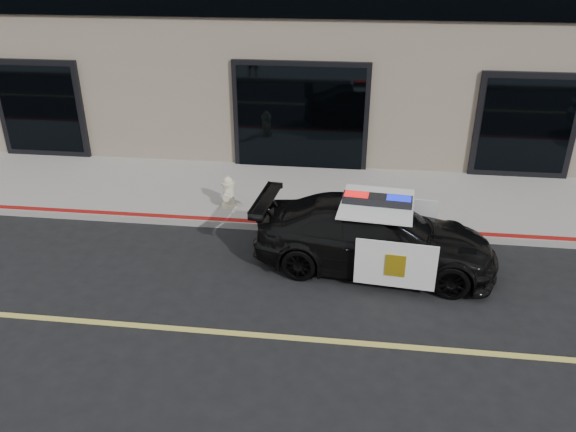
# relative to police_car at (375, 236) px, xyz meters

# --- Properties ---
(ground) EXTENTS (120.00, 120.00, 0.00)m
(ground) POSITION_rel_police_car_xyz_m (-0.86, -2.31, -0.64)
(ground) COLOR black
(ground) RESTS_ON ground
(sidewalk_n) EXTENTS (60.00, 3.50, 0.15)m
(sidewalk_n) POSITION_rel_police_car_xyz_m (-0.86, 2.94, -0.57)
(sidewalk_n) COLOR gray
(sidewalk_n) RESTS_ON ground
(police_car) EXTENTS (2.64, 4.74, 1.44)m
(police_car) POSITION_rel_police_car_xyz_m (0.00, 0.00, 0.00)
(police_car) COLOR black
(police_car) RESTS_ON ground
(fire_hydrant) EXTENTS (0.33, 0.46, 0.73)m
(fire_hydrant) POSITION_rel_police_car_xyz_m (-3.17, 1.92, -0.15)
(fire_hydrant) COLOR beige
(fire_hydrant) RESTS_ON sidewalk_n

